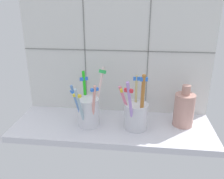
{
  "coord_description": "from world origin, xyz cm",
  "views": [
    {
      "loc": [
        7.79,
        -67.51,
        40.23
      ],
      "look_at": [
        0.0,
        -0.85,
        14.64
      ],
      "focal_mm": 38.1,
      "sensor_mm": 36.0,
      "label": 1
    }
  ],
  "objects": [
    {
      "name": "counter_slab",
      "position": [
        0.0,
        0.0,
        1.0
      ],
      "size": [
        64.0,
        22.0,
        2.0
      ],
      "primitive_type": "cube",
      "color": "silver",
      "rests_on": "ground"
    },
    {
      "name": "tile_wall_back",
      "position": [
        0.0,
        12.0,
        22.5
      ],
      "size": [
        64.0,
        2.2,
        45.0
      ],
      "color": "silver",
      "rests_on": "ground"
    },
    {
      "name": "toothbrush_cup_left",
      "position": [
        -7.54,
        -0.82,
        7.31
      ],
      "size": [
        9.78,
        14.73,
        17.76
      ],
      "color": "silver",
      "rests_on": "counter_slab"
    },
    {
      "name": "toothbrush_cup_right",
      "position": [
        7.47,
        -1.06,
        6.93
      ],
      "size": [
        9.37,
        11.03,
        18.68
      ],
      "color": "silver",
      "rests_on": "counter_slab"
    },
    {
      "name": "ceramic_vase",
      "position": [
        22.58,
        2.75,
        7.62
      ],
      "size": [
        6.32,
        6.32,
        13.64
      ],
      "color": "tan",
      "rests_on": "counter_slab"
    }
  ]
}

